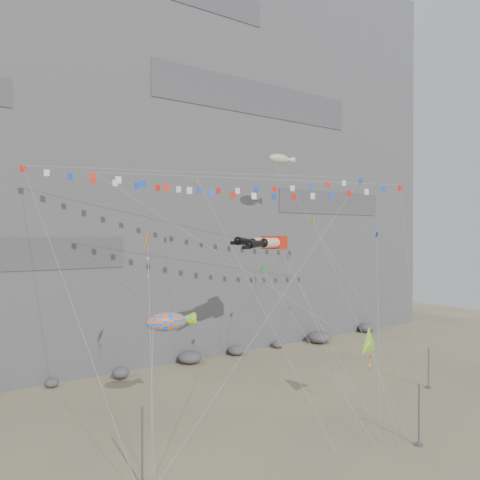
% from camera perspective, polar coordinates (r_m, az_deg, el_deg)
% --- Properties ---
extents(ground, '(120.00, 120.00, 0.00)m').
position_cam_1_polar(ground, '(38.39, 6.84, -20.25)').
color(ground, gray).
rests_on(ground, ground).
extents(cliff, '(80.00, 28.00, 50.00)m').
position_cam_1_polar(cliff, '(64.54, -12.58, 10.70)').
color(cliff, slate).
rests_on(cliff, ground).
extents(talus_boulders, '(60.00, 3.00, 1.20)m').
position_cam_1_polar(talus_boulders, '(51.61, -6.11, -14.07)').
color(talus_boulders, '#58585C').
rests_on(talus_boulders, ground).
extents(anchor_pole_left, '(0.12, 0.12, 4.36)m').
position_cam_1_polar(anchor_pole_left, '(28.20, -11.83, -23.45)').
color(anchor_pole_left, slate).
rests_on(anchor_pole_left, ground).
extents(anchor_pole_center, '(0.12, 0.12, 4.00)m').
position_cam_1_polar(anchor_pole_center, '(34.35, 20.98, -19.29)').
color(anchor_pole_center, slate).
rests_on(anchor_pole_center, ground).
extents(anchor_pole_right, '(0.12, 0.12, 3.67)m').
position_cam_1_polar(anchor_pole_right, '(46.36, 21.99, -14.23)').
color(anchor_pole_right, slate).
rests_on(anchor_pole_right, ground).
extents(legs_kite, '(6.62, 14.05, 18.25)m').
position_cam_1_polar(legs_kite, '(40.49, 2.92, -0.35)').
color(legs_kite, red).
rests_on(legs_kite, ground).
extents(flag_banner_upper, '(30.03, 20.34, 27.82)m').
position_cam_1_polar(flag_banner_upper, '(43.74, -3.86, 8.18)').
color(flag_banner_upper, red).
rests_on(flag_banner_upper, ground).
extents(flag_banner_lower, '(27.21, 9.97, 23.60)m').
position_cam_1_polar(flag_banner_lower, '(40.67, 2.99, 7.36)').
color(flag_banner_lower, red).
rests_on(flag_banner_lower, ground).
extents(harlequin_kite, '(4.02, 8.80, 15.65)m').
position_cam_1_polar(harlequin_kite, '(32.31, -11.20, -0.08)').
color(harlequin_kite, red).
rests_on(harlequin_kite, ground).
extents(fish_windsock, '(5.83, 6.86, 10.37)m').
position_cam_1_polar(fish_windsock, '(32.29, -8.96, -9.83)').
color(fish_windsock, '#FF650D').
rests_on(fish_windsock, ground).
extents(delta_kite, '(2.83, 4.29, 7.50)m').
position_cam_1_polar(delta_kite, '(36.50, 15.59, -12.11)').
color(delta_kite, yellow).
rests_on(delta_kite, ground).
extents(blimp_windsock, '(5.82, 14.95, 26.23)m').
position_cam_1_polar(blimp_windsock, '(50.29, 4.80, 9.77)').
color(blimp_windsock, beige).
rests_on(blimp_windsock, ground).
extents(small_kite_a, '(1.51, 16.48, 24.35)m').
position_cam_1_polar(small_kite_a, '(41.41, -4.76, 6.37)').
color(small_kite_a, orange).
rests_on(small_kite_a, ground).
extents(small_kite_b, '(4.47, 12.94, 17.37)m').
position_cam_1_polar(small_kite_b, '(43.60, 6.09, -2.57)').
color(small_kite_b, purple).
rests_on(small_kite_b, ground).
extents(small_kite_c, '(1.06, 12.27, 15.98)m').
position_cam_1_polar(small_kite_c, '(38.14, 2.92, -3.83)').
color(small_kite_c, '#16952C').
rests_on(small_kite_c, ground).
extents(small_kite_d, '(5.56, 15.13, 21.50)m').
position_cam_1_polar(small_kite_d, '(46.33, 9.00, 2.06)').
color(small_kite_d, yellow).
rests_on(small_kite_d, ground).
extents(small_kite_e, '(10.20, 8.75, 18.54)m').
position_cam_1_polar(small_kite_e, '(47.32, 16.35, 0.29)').
color(small_kite_e, blue).
rests_on(small_kite_e, ground).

